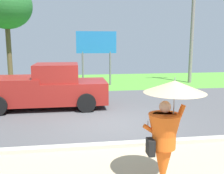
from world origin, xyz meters
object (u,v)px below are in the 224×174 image
at_px(utility_pole, 192,34).
at_px(roadside_billboard, 96,46).
at_px(tree_center_back, 6,6).
at_px(monk_pedestrian, 167,129).
at_px(pickup_truck, 46,88).

height_order(utility_pole, roadside_billboard, utility_pole).
distance_m(roadside_billboard, tree_center_back, 7.81).
distance_m(monk_pedestrian, utility_pole, 14.15).
distance_m(monk_pedestrian, pickup_truck, 7.26).
bearing_deg(utility_pole, roadside_billboard, -178.34).
xyz_separation_m(utility_pole, roadside_billboard, (-6.61, -0.19, -0.79)).
xyz_separation_m(pickup_truck, tree_center_back, (-3.62, 9.21, 4.58)).
bearing_deg(roadside_billboard, tree_center_back, 150.15).
bearing_deg(tree_center_back, utility_pole, -14.84).
height_order(roadside_billboard, tree_center_back, tree_center_back).
relative_size(pickup_truck, tree_center_back, 0.72).
height_order(utility_pole, tree_center_back, tree_center_back).
bearing_deg(monk_pedestrian, tree_center_back, 111.72).
xyz_separation_m(monk_pedestrian, roadside_billboard, (-0.23, 12.25, 1.39)).
relative_size(utility_pole, tree_center_back, 0.88).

